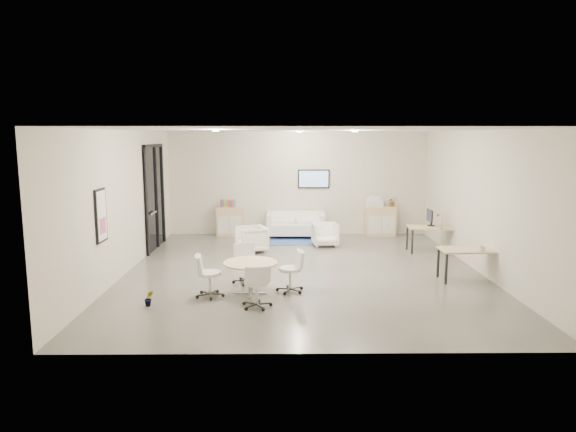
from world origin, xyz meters
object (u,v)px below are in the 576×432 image
Objects in this scene: sideboard_left at (230,221)px; armchair_right at (325,233)px; desk_front at (471,252)px; sideboard_right at (380,221)px; desk_rear at (433,229)px; round_table at (250,266)px; armchair_left at (251,238)px; loveseat at (296,225)px.

armchair_right is (2.84, -1.53, -0.09)m from sideboard_left.
sideboard_left is 0.67× the size of desk_front.
sideboard_right is 5.14m from desk_front.
round_table is (-4.62, -3.67, -0.05)m from desk_rear.
sideboard_right is at bearing 58.39° from round_table.
sideboard_right is at bearing 34.93° from armchair_right.
armchair_left is 1.07× the size of armchair_right.
desk_rear is (4.83, -0.04, 0.23)m from armchair_left.
loveseat is 1.30× the size of desk_rear.
sideboard_right reaches higher than desk_front.
armchair_left is 0.72× the size of round_table.
sideboard_right is at bearing 5.23° from loveseat.
sideboard_right reaches higher than desk_rear.
armchair_right is at bearing -28.27° from sideboard_left.
armchair_right is (0.80, -1.31, -0.00)m from loveseat.
armchair_left is at bearing 93.24° from round_table.
sideboard_right is 6.98m from round_table.
sideboard_right is at bearing 100.45° from desk_front.
loveseat is at bearing -175.71° from sideboard_right.
sideboard_right reaches higher than sideboard_left.
loveseat is at bearing -5.96° from sideboard_left.
sideboard_left is 0.85× the size of round_table.
armchair_left reaches higher than desk_front.
round_table is (1.02, -5.96, 0.11)m from sideboard_left.
desk_rear reaches higher than round_table.
armchair_left reaches higher than armchair_right.
desk_rear is (5.64, -2.29, 0.16)m from sideboard_left.
desk_front is (4.86, -2.80, 0.24)m from armchair_left.
loveseat is (2.04, -0.21, -0.09)m from sideboard_left.
armchair_left reaches higher than desk_rear.
armchair_right is at bearing 90.60° from armchair_left.
desk_front is (3.63, -4.84, 0.26)m from loveseat.
loveseat is 6.06m from desk_front.
desk_front is at bearing -52.20° from loveseat.
armchair_left is 0.56× the size of desk_rear.
desk_rear is (2.80, -0.76, 0.25)m from armchair_right.
desk_rear is 1.02× the size of desk_front.
armchair_right is 4.80m from round_table.
armchair_right reaches higher than desk_rear.
armchair_right is at bearing 128.07° from desk_front.
sideboard_left reaches higher than armchair_left.
sideboard_right is 0.87× the size of round_table.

